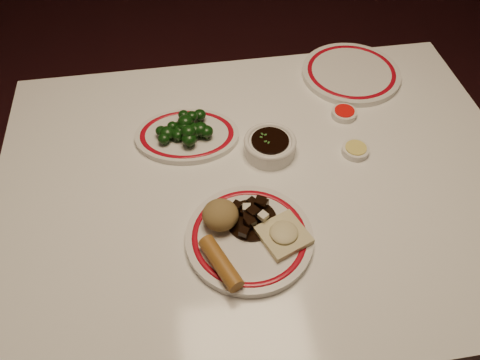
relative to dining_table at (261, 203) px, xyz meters
name	(u,v)px	position (x,y,z in m)	size (l,w,h in m)	color
ground	(255,317)	(0.00, 0.00, -0.66)	(7.00, 7.00, 0.00)	black
dining_table	(261,203)	(0.00, 0.00, 0.00)	(1.20, 0.90, 0.75)	white
main_plate	(249,237)	(-0.06, -0.16, 0.10)	(0.33, 0.33, 0.02)	silver
rice_mound	(220,215)	(-0.11, -0.12, 0.14)	(0.07, 0.07, 0.05)	olive
spring_roll	(221,263)	(-0.12, -0.22, 0.13)	(0.03, 0.03, 0.12)	#9B6426
fried_wonton	(284,234)	(0.01, -0.17, 0.12)	(0.11, 0.11, 0.02)	#C9BF8D
stirfry_heap	(251,215)	(-0.05, -0.12, 0.12)	(0.11, 0.11, 0.03)	black
broccoli_plate	(187,135)	(-0.16, 0.16, 0.10)	(0.27, 0.24, 0.02)	silver
broccoli_pile	(185,128)	(-0.16, 0.15, 0.13)	(0.14, 0.12, 0.05)	#23471C
soy_bowl	(270,147)	(0.03, 0.08, 0.11)	(0.12, 0.12, 0.04)	silver
sweet_sour_dish	(344,113)	(0.24, 0.17, 0.10)	(0.06, 0.06, 0.02)	silver
mustard_dish	(355,150)	(0.23, 0.04, 0.10)	(0.06, 0.06, 0.02)	silver
far_plate	(351,73)	(0.31, 0.33, 0.10)	(0.31, 0.31, 0.02)	silver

